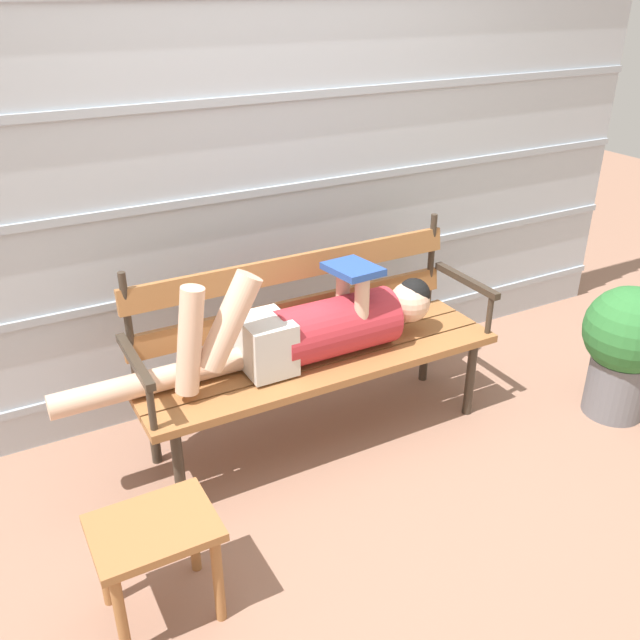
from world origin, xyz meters
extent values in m
plane|color=#936B56|center=(0.00, 0.00, 0.00)|extent=(12.00, 12.00, 0.00)
cube|color=#B2BCC6|center=(0.00, 0.63, 1.25)|extent=(4.59, 0.06, 2.50)
cube|color=#A3ADB7|center=(0.00, 0.60, 0.21)|extent=(4.59, 0.02, 0.04)
cube|color=#A3ADB7|center=(0.00, 0.60, 0.63)|extent=(4.59, 0.02, 0.04)
cube|color=#A3ADB7|center=(0.00, 0.60, 1.04)|extent=(4.59, 0.02, 0.04)
cube|color=#A3ADB7|center=(0.00, 0.60, 1.46)|extent=(4.59, 0.02, 0.04)
cube|color=#9E6638|center=(0.00, -0.10, 0.41)|extent=(1.66, 0.15, 0.04)
cube|color=#9E6638|center=(0.00, 0.05, 0.41)|extent=(1.66, 0.15, 0.04)
cube|color=#9E6638|center=(0.00, 0.21, 0.41)|extent=(1.66, 0.15, 0.04)
cube|color=#9E6638|center=(0.00, 0.28, 0.56)|extent=(1.59, 0.05, 0.11)
cube|color=#9E6638|center=(0.00, 0.28, 0.77)|extent=(1.59, 0.05, 0.11)
cylinder|color=#382D23|center=(-0.76, 0.28, 0.67)|extent=(0.03, 0.03, 0.47)
cylinder|color=#382D23|center=(0.76, 0.28, 0.67)|extent=(0.03, 0.03, 0.47)
cylinder|color=#382D23|center=(-0.73, -0.13, 0.20)|extent=(0.04, 0.04, 0.39)
cylinder|color=#382D23|center=(0.73, -0.13, 0.20)|extent=(0.04, 0.04, 0.39)
cylinder|color=#382D23|center=(-0.73, 0.24, 0.20)|extent=(0.04, 0.04, 0.39)
cylinder|color=#382D23|center=(0.73, 0.24, 0.20)|extent=(0.04, 0.04, 0.39)
cube|color=#382D23|center=(-0.80, 0.05, 0.63)|extent=(0.04, 0.44, 0.03)
cylinder|color=#382D23|center=(-0.80, -0.13, 0.53)|extent=(0.03, 0.03, 0.20)
cube|color=#382D23|center=(0.80, 0.05, 0.63)|extent=(0.04, 0.44, 0.03)
cylinder|color=#382D23|center=(0.80, -0.13, 0.53)|extent=(0.03, 0.03, 0.20)
cylinder|color=#B72D38|center=(0.08, 0.05, 0.56)|extent=(0.55, 0.26, 0.26)
cube|color=silver|center=(-0.26, 0.05, 0.56)|extent=(0.20, 0.25, 0.23)
sphere|color=beige|center=(0.47, 0.05, 0.59)|extent=(0.19, 0.19, 0.19)
sphere|color=black|center=(0.49, 0.05, 0.62)|extent=(0.16, 0.16, 0.16)
cylinder|color=beige|center=(-0.44, -0.01, 0.74)|extent=(0.29, 0.11, 0.41)
cylinder|color=beige|center=(-0.60, -0.01, 0.69)|extent=(0.15, 0.09, 0.45)
cylinder|color=beige|center=(-0.74, 0.11, 0.49)|extent=(0.80, 0.10, 0.10)
cylinder|color=beige|center=(0.16, -0.03, 0.68)|extent=(0.06, 0.06, 0.24)
cylinder|color=beige|center=(0.16, 0.13, 0.68)|extent=(0.06, 0.06, 0.24)
cube|color=#284C9E|center=(0.16, 0.05, 0.82)|extent=(0.19, 0.26, 0.05)
cube|color=#9E6638|center=(-0.94, -0.56, 0.37)|extent=(0.40, 0.31, 0.03)
cylinder|color=#9E6638|center=(-1.10, -0.69, 0.18)|extent=(0.04, 0.04, 0.35)
cylinder|color=#9E6638|center=(-0.78, -0.69, 0.18)|extent=(0.04, 0.04, 0.35)
cylinder|color=#9E6638|center=(-1.10, -0.44, 0.18)|extent=(0.04, 0.04, 0.35)
cylinder|color=#9E6638|center=(-0.78, -0.44, 0.18)|extent=(0.04, 0.04, 0.35)
cylinder|color=slate|center=(1.37, -0.47, 0.15)|extent=(0.29, 0.29, 0.30)
sphere|color=#2D7033|center=(1.37, -0.47, 0.46)|extent=(0.42, 0.42, 0.42)
camera|label=1|loc=(-1.26, -2.26, 1.93)|focal=38.34mm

